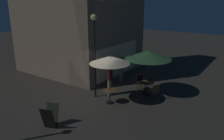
% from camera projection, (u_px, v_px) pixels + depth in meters
% --- Properties ---
extents(ground_plane, '(60.00, 60.00, 0.00)m').
position_uv_depth(ground_plane, '(93.00, 102.00, 12.06)').
color(ground_plane, '#37332D').
extents(cafe_building, '(6.79, 7.43, 7.90)m').
position_uv_depth(cafe_building, '(82.00, 19.00, 15.29)').
color(cafe_building, '#8D775F').
rests_on(cafe_building, ground).
extents(street_lamp_near_corner, '(0.33, 0.33, 4.50)m').
position_uv_depth(street_lamp_near_corner, '(94.00, 41.00, 11.80)').
color(street_lamp_near_corner, black).
rests_on(street_lamp_near_corner, ground).
extents(menu_sandwich_board, '(0.82, 0.75, 0.99)m').
position_uv_depth(menu_sandwich_board, '(50.00, 117.00, 9.48)').
color(menu_sandwich_board, black).
rests_on(menu_sandwich_board, ground).
extents(cafe_table_0, '(0.78, 0.78, 0.73)m').
position_uv_depth(cafe_table_0, '(147.00, 85.00, 12.89)').
color(cafe_table_0, black).
rests_on(cafe_table_0, ground).
extents(cafe_table_1, '(0.71, 0.71, 0.72)m').
position_uv_depth(cafe_table_1, '(110.00, 94.00, 11.77)').
color(cafe_table_1, black).
rests_on(cafe_table_1, ground).
extents(patio_umbrella_0, '(2.56, 2.56, 2.54)m').
position_uv_depth(patio_umbrella_0, '(148.00, 55.00, 12.37)').
color(patio_umbrella_0, black).
rests_on(patio_umbrella_0, ground).
extents(patio_umbrella_1, '(2.04, 2.04, 2.54)m').
position_uv_depth(patio_umbrella_1, '(110.00, 60.00, 11.24)').
color(patio_umbrella_1, black).
rests_on(patio_umbrella_1, ground).
extents(cafe_chair_0, '(0.58, 0.58, 0.87)m').
position_uv_depth(cafe_chair_0, '(155.00, 90.00, 12.22)').
color(cafe_chair_0, brown).
rests_on(cafe_chair_0, ground).
extents(cafe_chair_1, '(0.60, 0.60, 0.90)m').
position_uv_depth(cafe_chair_1, '(140.00, 81.00, 13.62)').
color(cafe_chair_1, black).
rests_on(cafe_chair_1, ground).
extents(patron_standing_0, '(0.32, 0.32, 1.73)m').
position_uv_depth(patron_standing_0, '(121.00, 68.00, 14.88)').
color(patron_standing_0, slate).
rests_on(patron_standing_0, ground).
extents(patron_standing_1, '(0.32, 0.32, 1.69)m').
position_uv_depth(patron_standing_1, '(110.00, 81.00, 12.69)').
color(patron_standing_1, '#7A7256').
rests_on(patron_standing_1, ground).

